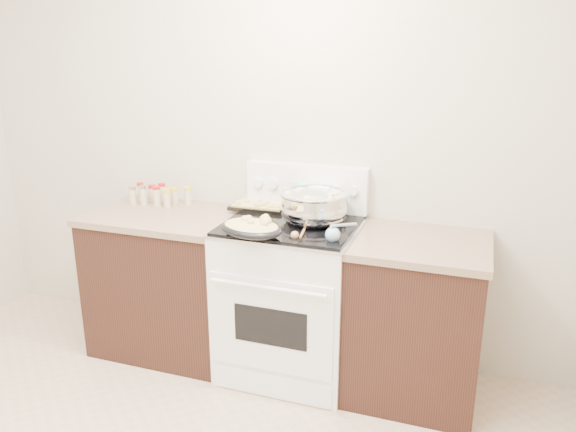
% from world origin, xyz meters
% --- Properties ---
extents(room_shell, '(4.10, 3.60, 2.75)m').
position_xyz_m(room_shell, '(0.00, 0.00, 1.70)').
color(room_shell, beige).
rests_on(room_shell, ground).
extents(counter_left, '(0.93, 0.67, 0.92)m').
position_xyz_m(counter_left, '(-0.48, 1.43, 0.46)').
color(counter_left, black).
rests_on(counter_left, ground).
extents(counter_right, '(0.73, 0.67, 0.92)m').
position_xyz_m(counter_right, '(1.08, 1.43, 0.46)').
color(counter_right, black).
rests_on(counter_right, ground).
extents(kitchen_range, '(0.78, 0.73, 1.22)m').
position_xyz_m(kitchen_range, '(0.35, 1.42, 0.49)').
color(kitchen_range, white).
rests_on(kitchen_range, ground).
extents(mixing_bowl, '(0.44, 0.44, 0.23)m').
position_xyz_m(mixing_bowl, '(0.46, 1.48, 1.03)').
color(mixing_bowl, silver).
rests_on(mixing_bowl, kitchen_range).
extents(roasting_pan, '(0.42, 0.34, 0.11)m').
position_xyz_m(roasting_pan, '(0.23, 1.14, 0.99)').
color(roasting_pan, black).
rests_on(roasting_pan, kitchen_range).
extents(baking_sheet, '(0.35, 0.25, 0.06)m').
position_xyz_m(baking_sheet, '(0.08, 1.65, 0.96)').
color(baking_sheet, black).
rests_on(baking_sheet, kitchen_range).
extents(wooden_spoon, '(0.06, 0.25, 0.04)m').
position_xyz_m(wooden_spoon, '(0.46, 1.23, 0.95)').
color(wooden_spoon, tan).
rests_on(wooden_spoon, kitchen_range).
extents(blue_ladle, '(0.12, 0.27, 0.10)m').
position_xyz_m(blue_ladle, '(0.65, 1.23, 0.98)').
color(blue_ladle, '#87ACC9').
rests_on(blue_ladle, kitchen_range).
extents(spice_jars, '(0.40, 0.15, 0.13)m').
position_xyz_m(spice_jars, '(-0.63, 1.59, 0.98)').
color(spice_jars, '#BFB28C').
rests_on(spice_jars, counter_left).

